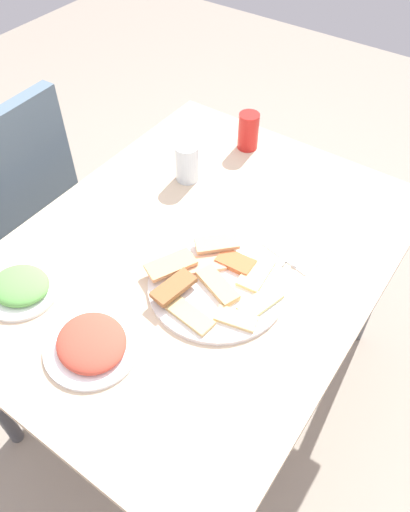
{
  "coord_description": "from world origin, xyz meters",
  "views": [
    {
      "loc": [
        -0.72,
        -0.53,
        1.7
      ],
      "look_at": [
        -0.03,
        -0.05,
        0.77
      ],
      "focal_mm": 34.7,
      "sensor_mm": 36.0,
      "label": 1
    }
  ],
  "objects_px": {
    "pide_platter": "(216,283)",
    "fork": "(308,247)",
    "dining_chair": "(12,200)",
    "dining_table": "(198,268)",
    "salad_plate_rice": "(21,287)",
    "soda_can": "(248,131)",
    "drinking_glass": "(187,163)",
    "salad_plate_greens": "(92,344)",
    "spoon": "(296,242)",
    "paper_napkin": "(301,245)"
  },
  "relations": [
    {
      "from": "dining_chair",
      "to": "fork",
      "type": "relative_size",
      "value": 5.73
    },
    {
      "from": "pide_platter",
      "to": "paper_napkin",
      "type": "distance_m",
      "value": 0.27
    },
    {
      "from": "fork",
      "to": "paper_napkin",
      "type": "bearing_deg",
      "value": 88.53
    },
    {
      "from": "dining_table",
      "to": "dining_chair",
      "type": "height_order",
      "value": "dining_chair"
    },
    {
      "from": "pide_platter",
      "to": "fork",
      "type": "distance_m",
      "value": 0.28
    },
    {
      "from": "salad_plate_rice",
      "to": "dining_table",
      "type": "bearing_deg",
      "value": -37.17
    },
    {
      "from": "drinking_glass",
      "to": "salad_plate_greens",
      "type": "bearing_deg",
      "value": -163.36
    },
    {
      "from": "pide_platter",
      "to": "salad_plate_greens",
      "type": "xyz_separation_m",
      "value": [
        -0.31,
        0.13,
        0.0
      ]
    },
    {
      "from": "dining_table",
      "to": "salad_plate_rice",
      "type": "relative_size",
      "value": 6.19
    },
    {
      "from": "salad_plate_rice",
      "to": "paper_napkin",
      "type": "height_order",
      "value": "salad_plate_rice"
    },
    {
      "from": "salad_plate_rice",
      "to": "soda_can",
      "type": "bearing_deg",
      "value": -9.56
    },
    {
      "from": "dining_chair",
      "to": "pide_platter",
      "type": "relative_size",
      "value": 2.64
    },
    {
      "from": "salad_plate_rice",
      "to": "salad_plate_greens",
      "type": "bearing_deg",
      "value": -94.22
    },
    {
      "from": "paper_napkin",
      "to": "spoon",
      "type": "xyz_separation_m",
      "value": [
        0.0,
        0.02,
        0.0
      ]
    },
    {
      "from": "salad_plate_rice",
      "to": "spoon",
      "type": "relative_size",
      "value": 0.98
    },
    {
      "from": "pide_platter",
      "to": "dining_chair",
      "type": "bearing_deg",
      "value": 86.99
    },
    {
      "from": "salad_plate_rice",
      "to": "pide_platter",
      "type": "bearing_deg",
      "value": -53.02
    },
    {
      "from": "salad_plate_greens",
      "to": "fork",
      "type": "height_order",
      "value": "salad_plate_greens"
    },
    {
      "from": "salad_plate_rice",
      "to": "paper_napkin",
      "type": "bearing_deg",
      "value": -42.83
    },
    {
      "from": "fork",
      "to": "spoon",
      "type": "relative_size",
      "value": 0.82
    },
    {
      "from": "salad_plate_rice",
      "to": "fork",
      "type": "height_order",
      "value": "salad_plate_rice"
    },
    {
      "from": "salad_plate_greens",
      "to": "soda_can",
      "type": "distance_m",
      "value": 0.86
    },
    {
      "from": "dining_chair",
      "to": "spoon",
      "type": "distance_m",
      "value": 1.05
    },
    {
      "from": "salad_plate_greens",
      "to": "spoon",
      "type": "bearing_deg",
      "value": -21.69
    },
    {
      "from": "dining_table",
      "to": "pide_platter",
      "type": "height_order",
      "value": "pide_platter"
    },
    {
      "from": "dining_table",
      "to": "paper_napkin",
      "type": "height_order",
      "value": "paper_napkin"
    },
    {
      "from": "dining_chair",
      "to": "fork",
      "type": "bearing_deg",
      "value": -79.29
    },
    {
      "from": "dining_chair",
      "to": "spoon",
      "type": "relative_size",
      "value": 4.7
    },
    {
      "from": "dining_chair",
      "to": "spoon",
      "type": "height_order",
      "value": "dining_chair"
    },
    {
      "from": "dining_chair",
      "to": "soda_can",
      "type": "bearing_deg",
      "value": -53.47
    },
    {
      "from": "pide_platter",
      "to": "fork",
      "type": "bearing_deg",
      "value": -27.77
    },
    {
      "from": "spoon",
      "to": "drinking_glass",
      "type": "bearing_deg",
      "value": 79.48
    },
    {
      "from": "dining_chair",
      "to": "drinking_glass",
      "type": "height_order",
      "value": "dining_chair"
    },
    {
      "from": "pide_platter",
      "to": "dining_table",
      "type": "bearing_deg",
      "value": 56.51
    },
    {
      "from": "salad_plate_greens",
      "to": "soda_can",
      "type": "relative_size",
      "value": 1.79
    },
    {
      "from": "pide_platter",
      "to": "drinking_glass",
      "type": "bearing_deg",
      "value": 45.85
    },
    {
      "from": "soda_can",
      "to": "fork",
      "type": "distance_m",
      "value": 0.48
    },
    {
      "from": "dining_chair",
      "to": "salad_plate_rice",
      "type": "xyz_separation_m",
      "value": [
        -0.34,
        -0.53,
        0.23
      ]
    },
    {
      "from": "soda_can",
      "to": "drinking_glass",
      "type": "height_order",
      "value": "soda_can"
    },
    {
      "from": "dining_chair",
      "to": "pide_platter",
      "type": "distance_m",
      "value": 0.94
    },
    {
      "from": "soda_can",
      "to": "fork",
      "type": "bearing_deg",
      "value": -128.57
    },
    {
      "from": "salad_plate_rice",
      "to": "soda_can",
      "type": "distance_m",
      "value": 0.84
    },
    {
      "from": "salad_plate_greens",
      "to": "drinking_glass",
      "type": "bearing_deg",
      "value": 16.64
    },
    {
      "from": "salad_plate_greens",
      "to": "drinking_glass",
      "type": "distance_m",
      "value": 0.64
    },
    {
      "from": "salad_plate_greens",
      "to": "pide_platter",
      "type": "bearing_deg",
      "value": -22.41
    },
    {
      "from": "paper_napkin",
      "to": "fork",
      "type": "bearing_deg",
      "value": -90.0
    },
    {
      "from": "soda_can",
      "to": "salad_plate_greens",
      "type": "bearing_deg",
      "value": -172.16
    },
    {
      "from": "drinking_glass",
      "to": "fork",
      "type": "bearing_deg",
      "value": -97.16
    },
    {
      "from": "dining_chair",
      "to": "paper_napkin",
      "type": "xyz_separation_m",
      "value": [
        0.2,
        -1.02,
        0.21
      ]
    },
    {
      "from": "dining_table",
      "to": "soda_can",
      "type": "bearing_deg",
      "value": 15.97
    }
  ]
}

